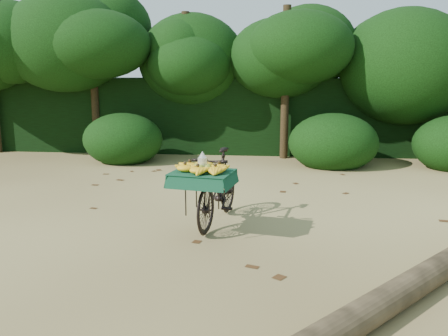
# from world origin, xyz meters

# --- Properties ---
(ground) EXTENTS (80.00, 80.00, 0.00)m
(ground) POSITION_xyz_m (0.00, 0.00, 0.00)
(ground) COLOR tan
(ground) RESTS_ON ground
(vendor_bicycle) EXTENTS (0.87, 1.76, 0.97)m
(vendor_bicycle) POSITION_xyz_m (-0.45, 0.26, 0.50)
(vendor_bicycle) COLOR black
(vendor_bicycle) RESTS_ON ground
(fallen_log) EXTENTS (2.53, 2.77, 0.25)m
(fallen_log) POSITION_xyz_m (1.60, -1.53, 0.13)
(fallen_log) COLOR brown
(fallen_log) RESTS_ON ground
(hedge_backdrop) EXTENTS (26.00, 1.80, 1.80)m
(hedge_backdrop) POSITION_xyz_m (0.00, 6.30, 0.90)
(hedge_backdrop) COLOR black
(hedge_backdrop) RESTS_ON ground
(tree_row) EXTENTS (14.50, 2.00, 4.00)m
(tree_row) POSITION_xyz_m (-0.65, 5.50, 2.00)
(tree_row) COLOR black
(tree_row) RESTS_ON ground
(bush_clumps) EXTENTS (8.80, 1.70, 0.90)m
(bush_clumps) POSITION_xyz_m (0.50, 4.30, 0.45)
(bush_clumps) COLOR black
(bush_clumps) RESTS_ON ground
(leaf_litter) EXTENTS (7.00, 7.30, 0.01)m
(leaf_litter) POSITION_xyz_m (0.00, 0.65, 0.01)
(leaf_litter) COLOR #462912
(leaf_litter) RESTS_ON ground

